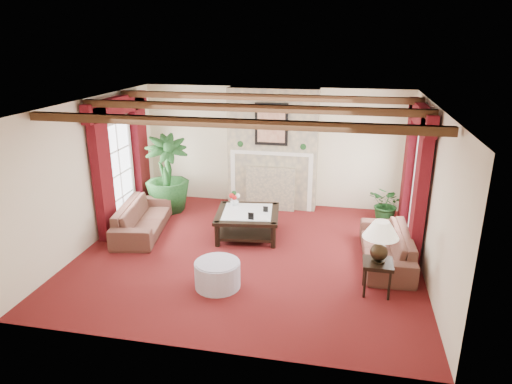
% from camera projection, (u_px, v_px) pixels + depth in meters
% --- Properties ---
extents(floor, '(6.00, 6.00, 0.00)m').
position_uv_depth(floor, '(249.00, 254.00, 8.30)').
color(floor, '#4B0F0D').
rests_on(floor, ground).
extents(ceiling, '(6.00, 6.00, 0.00)m').
position_uv_depth(ceiling, '(248.00, 104.00, 7.42)').
color(ceiling, white).
rests_on(ceiling, floor).
extents(back_wall, '(6.00, 0.02, 2.70)m').
position_uv_depth(back_wall, '(274.00, 147.00, 10.41)').
color(back_wall, beige).
rests_on(back_wall, ground).
extents(left_wall, '(0.02, 5.50, 2.70)m').
position_uv_depth(left_wall, '(90.00, 173.00, 8.42)').
color(left_wall, beige).
rests_on(left_wall, ground).
extents(right_wall, '(0.02, 5.50, 2.70)m').
position_uv_depth(right_wall, '(431.00, 194.00, 7.29)').
color(right_wall, beige).
rests_on(right_wall, ground).
extents(ceiling_beams, '(6.00, 3.00, 0.12)m').
position_uv_depth(ceiling_beams, '(248.00, 108.00, 7.44)').
color(ceiling_beams, '#382411').
rests_on(ceiling_beams, ceiling).
extents(fireplace, '(2.00, 0.52, 2.70)m').
position_uv_depth(fireplace, '(274.00, 88.00, 9.78)').
color(fireplace, tan).
rests_on(fireplace, ground).
extents(french_door_left, '(0.10, 1.10, 2.16)m').
position_uv_depth(french_door_left, '(114.00, 122.00, 9.09)').
color(french_door_left, white).
rests_on(french_door_left, ground).
extents(french_door_right, '(0.10, 1.10, 2.16)m').
position_uv_depth(french_door_right, '(426.00, 134.00, 7.97)').
color(french_door_right, white).
rests_on(french_door_right, ground).
extents(curtains_left, '(0.20, 2.40, 2.55)m').
position_uv_depth(curtains_left, '(117.00, 101.00, 8.94)').
color(curtains_left, '#46090B').
rests_on(curtains_left, ground).
extents(curtains_right, '(0.20, 2.40, 2.55)m').
position_uv_depth(curtains_right, '(422.00, 110.00, 7.86)').
color(curtains_right, '#46090B').
rests_on(curtains_right, ground).
extents(sofa_left, '(2.22, 1.25, 0.79)m').
position_uv_depth(sofa_left, '(143.00, 213.00, 9.12)').
color(sofa_left, '#380F1B').
rests_on(sofa_left, ground).
extents(sofa_right, '(2.03, 0.77, 0.77)m').
position_uv_depth(sofa_right, '(387.00, 241.00, 7.90)').
color(sofa_right, '#380F1B').
rests_on(sofa_right, ground).
extents(potted_palm, '(2.47, 2.56, 0.96)m').
position_uv_depth(potted_palm, '(168.00, 190.00, 10.21)').
color(potted_palm, black).
rests_on(potted_palm, ground).
extents(small_plant, '(1.50, 1.50, 0.62)m').
position_uv_depth(small_plant, '(387.00, 208.00, 9.61)').
color(small_plant, black).
rests_on(small_plant, ground).
extents(coffee_table, '(1.35, 1.35, 0.49)m').
position_uv_depth(coffee_table, '(248.00, 224.00, 8.98)').
color(coffee_table, black).
rests_on(coffee_table, ground).
extents(side_table, '(0.57, 0.57, 0.53)m').
position_uv_depth(side_table, '(377.00, 277.00, 6.96)').
color(side_table, black).
rests_on(side_table, ground).
extents(ottoman, '(0.72, 0.72, 0.42)m').
position_uv_depth(ottoman, '(217.00, 275.00, 7.14)').
color(ottoman, '#A1A0B6').
rests_on(ottoman, ground).
extents(table_lamp, '(0.53, 0.53, 0.68)m').
position_uv_depth(table_lamp, '(380.00, 241.00, 6.76)').
color(table_lamp, black).
rests_on(table_lamp, side_table).
extents(flower_vase, '(0.20, 0.20, 0.17)m').
position_uv_depth(flower_vase, '(234.00, 201.00, 9.24)').
color(flower_vase, silver).
rests_on(flower_vase, coffee_table).
extents(book, '(0.21, 0.14, 0.27)m').
position_uv_depth(book, '(257.00, 213.00, 8.52)').
color(book, black).
rests_on(book, coffee_table).
extents(photo_frame_a, '(0.11, 0.03, 0.15)m').
position_uv_depth(photo_frame_a, '(251.00, 216.00, 8.49)').
color(photo_frame_a, black).
rests_on(photo_frame_a, coffee_table).
extents(photo_frame_b, '(0.10, 0.02, 0.12)m').
position_uv_depth(photo_frame_b, '(266.00, 209.00, 8.87)').
color(photo_frame_b, black).
rests_on(photo_frame_b, coffee_table).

